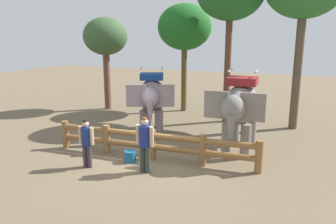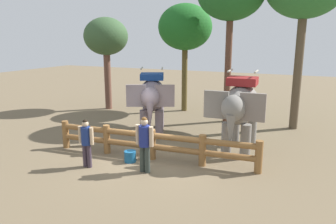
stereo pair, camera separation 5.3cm
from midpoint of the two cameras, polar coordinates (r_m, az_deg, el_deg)
name	(u,v)px [view 1 (the left image)]	position (r m, az deg, el deg)	size (l,w,h in m)	color
ground_plane	(149,161)	(11.20, -3.46, -8.63)	(60.00, 60.00, 0.00)	brown
log_fence	(152,142)	(11.19, -2.93, -5.34)	(7.33, 0.85, 1.05)	brown
elephant_near_left	(152,97)	(14.01, -2.98, 2.62)	(2.56, 3.38, 2.86)	slate
elephant_center	(240,107)	(11.95, 12.46, 0.87)	(1.99, 3.48, 2.99)	slate
tourist_woman_in_black	(145,141)	(10.00, -4.24, -5.06)	(0.63, 0.37, 1.78)	#2D3732
tourist_man_in_blue	(86,140)	(10.73, -14.31, -4.79)	(0.56, 0.31, 1.59)	#392D39
tree_back_center	(185,28)	(18.37, 2.85, 14.56)	(2.96, 2.96, 5.95)	brown
tree_deep_back	(105,38)	(19.16, -11.04, 12.67)	(2.49, 2.49, 5.26)	brown
feed_bucket	(130,156)	(11.14, -6.78, -7.77)	(0.40, 0.40, 0.38)	#19598C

